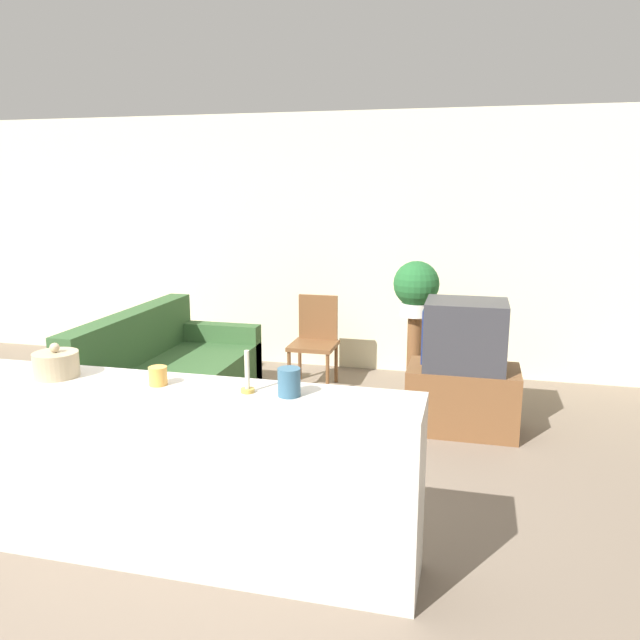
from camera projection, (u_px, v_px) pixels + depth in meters
ground_plane at (171, 521)px, 3.73m from camera, size 14.00×14.00×0.00m
wall_back at (314, 243)px, 6.70m from camera, size 9.00×0.06×2.70m
couch at (167, 383)px, 5.32m from camera, size 0.94×1.89×0.91m
tv_stand at (462, 399)px, 5.06m from camera, size 0.88×0.53×0.53m
television at (465, 335)px, 4.95m from camera, size 0.65×0.51×0.54m
wooden_chair at (315, 337)px, 6.18m from camera, size 0.44×0.44×0.89m
plant_stand at (414, 354)px, 5.97m from camera, size 0.14×0.14×0.75m
potted_plant at (416, 287)px, 5.83m from camera, size 0.43×0.43×0.52m
foreground_counter at (140, 468)px, 3.34m from camera, size 3.00×0.44×0.96m
decorative_bowl at (56, 364)px, 3.33m from camera, size 0.24×0.24×0.19m
candle_jar at (158, 376)px, 3.20m from camera, size 0.10×0.10×0.10m
candlestick at (247, 379)px, 3.08m from camera, size 0.07×0.07×0.21m
coffee_tin at (289, 382)px, 3.03m from camera, size 0.11×0.11×0.14m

